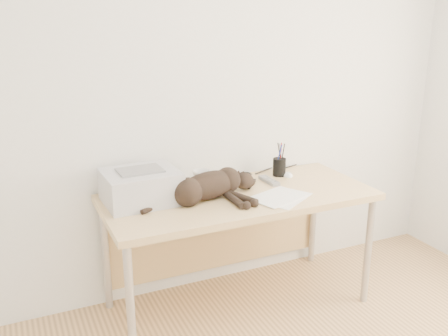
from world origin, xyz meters
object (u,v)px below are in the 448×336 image
printer (141,186)px  cat (207,187)px  pen_cup (279,167)px  mouse (287,173)px  desk (233,210)px  mug (201,178)px

printer → cat: size_ratio=0.56×
pen_cup → mouse: size_ratio=1.97×
desk → mouse: size_ratio=14.51×
desk → cat: bearing=-156.0°
cat → mug: size_ratio=6.93×
mouse → mug: bearing=-166.1°
printer → mug: 0.43m
desk → printer: size_ratio=3.82×
mug → pen_cup: pen_cup is taller
printer → mug: printer is taller
mug → mouse: (0.59, -0.05, -0.03)m
desk → cat: size_ratio=2.13×
desk → mouse: bearing=12.1°
mouse → cat: bearing=-145.5°
cat → pen_cup: pen_cup is taller
mug → pen_cup: (0.54, -0.02, 0.01)m
printer → pen_cup: bearing=5.6°
pen_cup → mouse: 0.07m
desk → mug: mug is taller
mug → pen_cup: 0.54m
cat → mug: 0.24m
cat → mouse: (0.65, 0.19, -0.06)m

